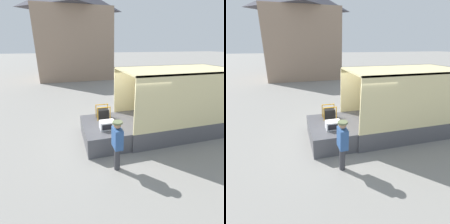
# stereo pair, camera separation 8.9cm
# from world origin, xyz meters

# --- Properties ---
(ground_plane) EXTENTS (160.00, 160.00, 0.00)m
(ground_plane) POSITION_xyz_m (0.00, 0.00, 0.00)
(ground_plane) COLOR gray
(box_truck) EXTENTS (6.89, 2.38, 2.74)m
(box_truck) POSITION_xyz_m (4.25, 0.00, 1.01)
(box_truck) COLOR white
(box_truck) RESTS_ON ground
(tailgate_deck) EXTENTS (1.57, 2.26, 0.72)m
(tailgate_deck) POSITION_xyz_m (-0.78, 0.00, 0.36)
(tailgate_deck) COLOR #4C4C51
(tailgate_deck) RESTS_ON ground
(microwave) EXTENTS (0.54, 0.39, 0.30)m
(microwave) POSITION_xyz_m (-0.73, -0.43, 0.87)
(microwave) COLOR white
(microwave) RESTS_ON tailgate_deck
(portable_generator) EXTENTS (0.55, 0.42, 0.56)m
(portable_generator) POSITION_xyz_m (-0.65, 0.57, 0.93)
(portable_generator) COLOR black
(portable_generator) RESTS_ON tailgate_deck
(worker_person) EXTENTS (0.29, 0.44, 1.61)m
(worker_person) POSITION_xyz_m (-0.78, -1.82, 0.98)
(worker_person) COLOR #38383D
(worker_person) RESTS_ON ground
(house_backdrop) EXTENTS (7.99, 6.68, 9.55)m
(house_backdrop) POSITION_xyz_m (-0.54, 15.49, 4.87)
(house_backdrop) COLOR gray
(house_backdrop) RESTS_ON ground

